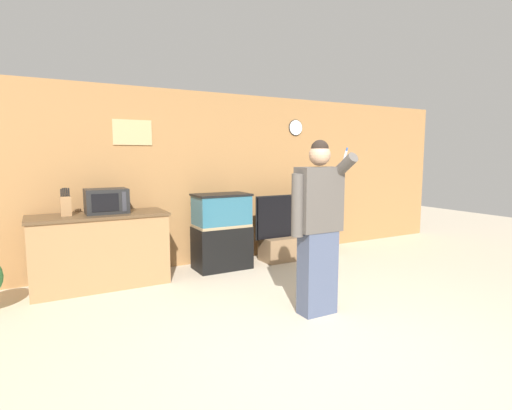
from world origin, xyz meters
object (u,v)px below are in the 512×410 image
knife_block (66,205)px  tv_on_stand (299,239)px  counter_island (100,250)px  aquarium_on_stand (222,231)px  microwave (106,201)px  person_standing (318,225)px

knife_block → tv_on_stand: knife_block is taller
counter_island → knife_block: bearing=176.2°
aquarium_on_stand → microwave: bearing=178.4°
knife_block → tv_on_stand: 3.48m
microwave → knife_block: bearing=-177.8°
microwave → tv_on_stand: (2.92, -0.07, -0.78)m
aquarium_on_stand → person_standing: (0.17, -2.04, 0.39)m
aquarium_on_stand → person_standing: bearing=-85.1°
microwave → knife_block: (-0.47, -0.02, -0.02)m
counter_island → knife_block: 0.70m
knife_block → person_standing: (2.21, -2.06, -0.12)m
counter_island → tv_on_stand: size_ratio=1.05×
knife_block → aquarium_on_stand: size_ratio=0.31×
knife_block → aquarium_on_stand: bearing=-0.7°
person_standing → knife_block: bearing=137.0°
counter_island → aquarium_on_stand: (1.67, -0.00, 0.09)m
counter_island → microwave: (0.11, 0.04, 0.62)m
knife_block → person_standing: person_standing is taller
microwave → aquarium_on_stand: microwave is taller
microwave → person_standing: size_ratio=0.28×
microwave → person_standing: (1.74, -2.08, -0.14)m
aquarium_on_stand → tv_on_stand: (1.36, -0.02, -0.25)m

